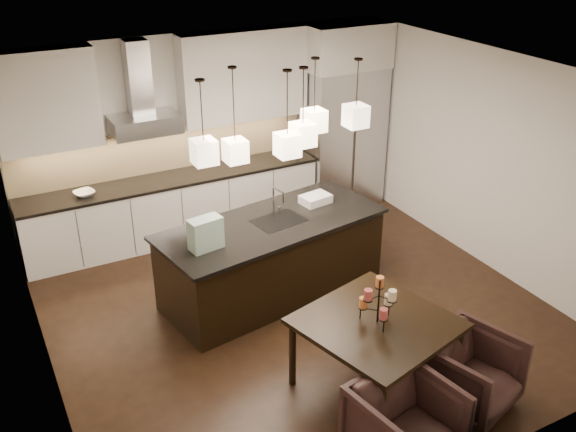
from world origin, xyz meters
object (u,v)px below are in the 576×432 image
refrigerator (342,137)px  armchair_left (405,424)px  dining_table (375,354)px  armchair_right (471,373)px  island_body (272,259)px

refrigerator → armchair_left: size_ratio=2.62×
armchair_left → refrigerator: bearing=54.3°
dining_table → armchair_right: 0.92m
island_body → dining_table: 2.00m
island_body → armchair_left: island_body is taller
island_body → armchair_left: (-0.18, -2.88, -0.09)m
dining_table → armchair_right: bearing=-58.0°
armchair_left → armchair_right: (0.96, 0.25, -0.01)m
dining_table → armchair_left: 0.93m
dining_table → armchair_right: (0.67, -0.63, -0.02)m
refrigerator → armchair_right: refrigerator is taller
armchair_left → armchair_right: 1.00m
refrigerator → armchair_left: 5.39m
armchair_right → dining_table: bearing=119.1°
armchair_left → armchair_right: bearing=4.9°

